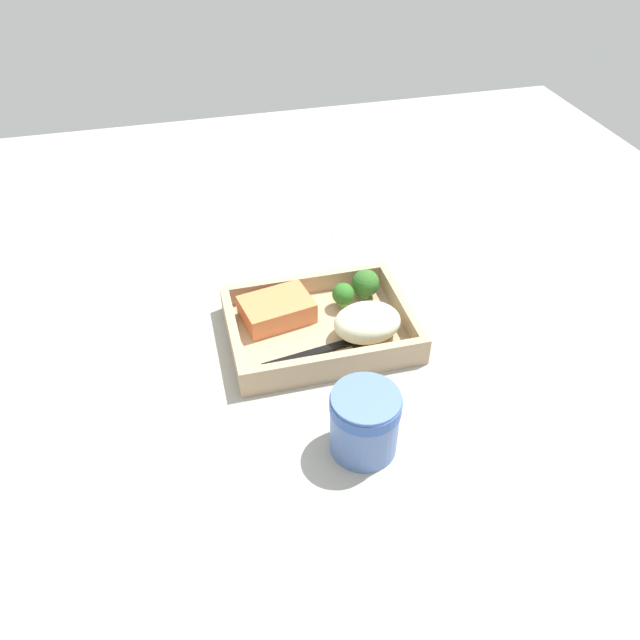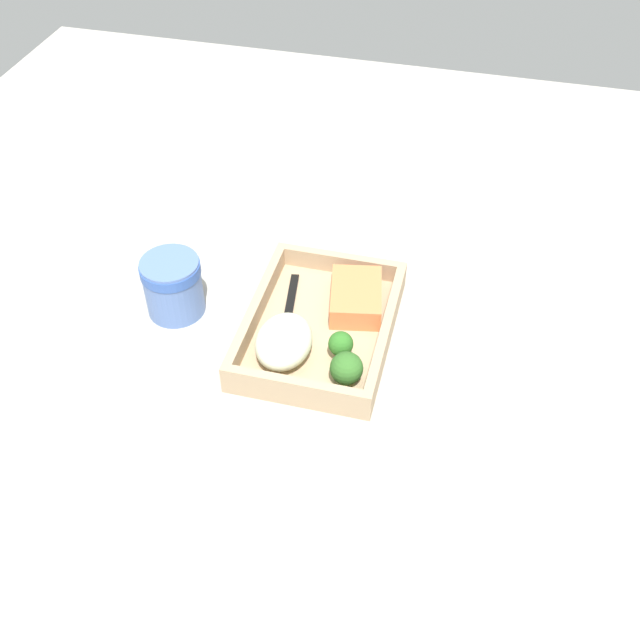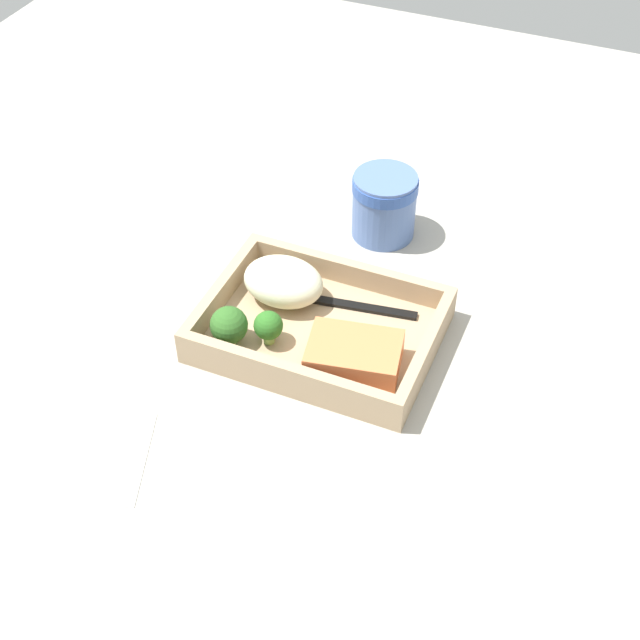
% 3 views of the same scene
% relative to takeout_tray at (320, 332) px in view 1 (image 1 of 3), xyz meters
% --- Properties ---
extents(ground_plane, '(1.60, 1.60, 0.02)m').
position_rel_takeout_tray_xyz_m(ground_plane, '(0.00, 0.00, -0.02)').
color(ground_plane, '#9F9B91').
extents(takeout_tray, '(0.25, 0.18, 0.01)m').
position_rel_takeout_tray_xyz_m(takeout_tray, '(0.00, 0.00, 0.00)').
color(takeout_tray, tan).
rests_on(takeout_tray, ground_plane).
extents(tray_rim, '(0.25, 0.18, 0.03)m').
position_rel_takeout_tray_xyz_m(tray_rim, '(0.00, 0.00, 0.02)').
color(tray_rim, tan).
rests_on(tray_rim, takeout_tray).
extents(salmon_fillet, '(0.11, 0.08, 0.03)m').
position_rel_takeout_tray_xyz_m(salmon_fillet, '(-0.05, 0.04, 0.02)').
color(salmon_fillet, '#DD7644').
rests_on(salmon_fillet, takeout_tray).
extents(mashed_potatoes, '(0.09, 0.07, 0.05)m').
position_rel_takeout_tray_xyz_m(mashed_potatoes, '(0.06, -0.03, 0.03)').
color(mashed_potatoes, beige).
rests_on(mashed_potatoes, takeout_tray).
extents(broccoli_floret_1, '(0.03, 0.03, 0.04)m').
position_rel_takeout_tray_xyz_m(broccoli_floret_1, '(0.04, 0.04, 0.03)').
color(broccoli_floret_1, '#74A14F').
rests_on(broccoli_floret_1, takeout_tray).
extents(broccoli_floret_2, '(0.04, 0.04, 0.04)m').
position_rel_takeout_tray_xyz_m(broccoli_floret_2, '(0.08, 0.05, 0.03)').
color(broccoli_floret_2, '#7DAB63').
rests_on(broccoli_floret_2, takeout_tray).
extents(fork, '(0.16, 0.04, 0.00)m').
position_rel_takeout_tray_xyz_m(fork, '(-0.00, -0.04, 0.01)').
color(fork, black).
rests_on(fork, takeout_tray).
extents(paper_cup, '(0.08, 0.08, 0.08)m').
position_rel_takeout_tray_xyz_m(paper_cup, '(0.00, -0.20, 0.04)').
color(paper_cup, '#506DAB').
rests_on(paper_cup, ground_plane).
extents(receipt_slip, '(0.11, 0.13, 0.00)m').
position_rel_takeout_tray_xyz_m(receipt_slip, '(0.12, 0.23, -0.00)').
color(receipt_slip, white).
rests_on(receipt_slip, ground_plane).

